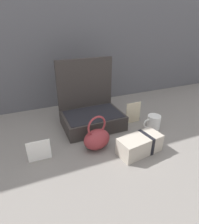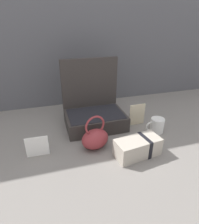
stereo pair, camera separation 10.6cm
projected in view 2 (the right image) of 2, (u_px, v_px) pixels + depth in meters
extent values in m
plane|color=slate|center=(96.00, 137.00, 1.15)|extent=(6.00, 6.00, 0.00)
cube|color=#56565B|center=(73.00, 9.00, 1.34)|extent=(3.20, 0.06, 1.40)
cube|color=#332D2B|center=(95.00, 120.00, 1.25)|extent=(0.38, 0.25, 0.09)
cube|color=black|center=(95.00, 114.00, 1.22)|extent=(0.35, 0.23, 0.00)
cube|color=#332D2B|center=(90.00, 90.00, 1.29)|extent=(0.38, 0.02, 0.42)
ellipsoid|color=maroon|center=(95.00, 139.00, 1.04)|extent=(0.17, 0.14, 0.11)
torus|color=maroon|center=(95.00, 126.00, 1.00)|extent=(0.11, 0.04, 0.11)
cube|color=#B2A899|center=(138.00, 147.00, 0.99)|extent=(0.25, 0.14, 0.10)
cube|color=black|center=(144.00, 145.00, 1.00)|extent=(0.04, 0.11, 0.10)
cylinder|color=white|center=(157.00, 125.00, 1.19)|extent=(0.08, 0.08, 0.09)
torus|color=white|center=(150.00, 126.00, 1.18)|extent=(0.06, 0.01, 0.06)
cube|color=white|center=(37.00, 147.00, 0.98)|extent=(0.11, 0.01, 0.11)
cube|color=beige|center=(137.00, 114.00, 1.27)|extent=(0.11, 0.01, 0.14)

